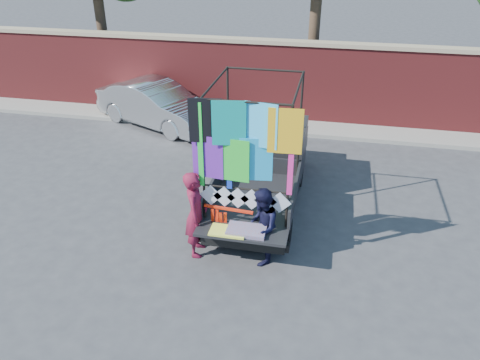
% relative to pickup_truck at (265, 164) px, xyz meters
% --- Properties ---
extents(ground, '(90.00, 90.00, 0.00)m').
position_rel_pickup_truck_xyz_m(ground, '(-0.42, -2.10, -0.80)').
color(ground, '#38383A').
rests_on(ground, ground).
extents(brick_wall, '(30.00, 0.45, 2.61)m').
position_rel_pickup_truck_xyz_m(brick_wall, '(-0.42, 4.90, 0.52)').
color(brick_wall, maroon).
rests_on(brick_wall, ground).
extents(curb, '(30.00, 1.20, 0.12)m').
position_rel_pickup_truck_xyz_m(curb, '(-0.42, 4.20, -0.74)').
color(curb, gray).
rests_on(curb, ground).
extents(pickup_truck, '(2.01, 5.06, 3.18)m').
position_rel_pickup_truck_xyz_m(pickup_truck, '(0.00, 0.00, 0.00)').
color(pickup_truck, black).
rests_on(pickup_truck, ground).
extents(sedan, '(4.45, 3.06, 1.39)m').
position_rel_pickup_truck_xyz_m(sedan, '(-4.09, 3.65, -0.11)').
color(sedan, silver).
rests_on(sedan, ground).
extents(woman, '(0.50, 0.70, 1.78)m').
position_rel_pickup_truck_xyz_m(woman, '(-0.94, -2.56, 0.09)').
color(woman, maroon).
rests_on(woman, ground).
extents(man, '(0.66, 0.81, 1.56)m').
position_rel_pickup_truck_xyz_m(man, '(0.34, -2.57, -0.02)').
color(man, black).
rests_on(man, ground).
extents(streamer_bundle, '(0.95, 0.13, 0.66)m').
position_rel_pickup_truck_xyz_m(streamer_bundle, '(-0.40, -2.57, 0.09)').
color(streamer_bundle, red).
rests_on(streamer_bundle, ground).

